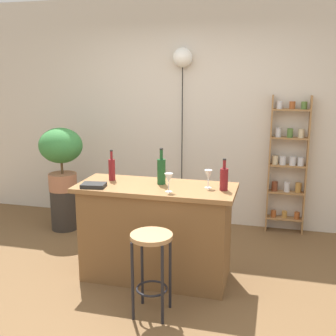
{
  "coord_description": "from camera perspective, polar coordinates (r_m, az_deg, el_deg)",
  "views": [
    {
      "loc": [
        1.03,
        -3.21,
        1.91
      ],
      "look_at": [
        0.05,
        0.55,
        1.01
      ],
      "focal_mm": 44.62,
      "sensor_mm": 36.0,
      "label": 1
    }
  ],
  "objects": [
    {
      "name": "ground",
      "position": [
        3.87,
        -2.88,
        -16.56
      ],
      "size": [
        12.0,
        12.0,
        0.0
      ],
      "primitive_type": "plane",
      "color": "brown"
    },
    {
      "name": "back_wall",
      "position": [
        5.28,
        3.32,
        7.45
      ],
      "size": [
        6.4,
        0.1,
        2.8
      ],
      "primitive_type": "cube",
      "color": "beige",
      "rests_on": "ground"
    },
    {
      "name": "kitchen_counter",
      "position": [
        3.93,
        -1.64,
        -8.71
      ],
      "size": [
        1.45,
        0.6,
        0.9
      ],
      "color": "brown",
      "rests_on": "ground"
    },
    {
      "name": "bar_stool",
      "position": [
        3.34,
        -2.26,
        -11.82
      ],
      "size": [
        0.33,
        0.33,
        0.68
      ],
      "color": "black",
      "rests_on": "ground"
    },
    {
      "name": "spice_shelf",
      "position": [
        5.14,
        16.05,
        0.57
      ],
      "size": [
        0.44,
        0.13,
        1.65
      ],
      "color": "#9E7042",
      "rests_on": "ground"
    },
    {
      "name": "plant_stool",
      "position": [
        5.34,
        -13.97,
        -5.49
      ],
      "size": [
        0.33,
        0.33,
        0.5
      ],
      "primitive_type": "cylinder",
      "color": "#2D2823",
      "rests_on": "ground"
    },
    {
      "name": "potted_plant",
      "position": [
        5.17,
        -14.41,
        2.1
      ],
      "size": [
        0.53,
        0.48,
        0.76
      ],
      "color": "#A86B4C",
      "rests_on": "plant_stool"
    },
    {
      "name": "bottle_sauce_amber",
      "position": [
        3.82,
        -0.91,
        -0.36
      ],
      "size": [
        0.08,
        0.08,
        0.33
      ],
      "color": "#194C23",
      "rests_on": "kitchen_counter"
    },
    {
      "name": "bottle_wine_red",
      "position": [
        3.99,
        -7.68,
        -0.13
      ],
      "size": [
        0.06,
        0.06,
        0.29
      ],
      "color": "maroon",
      "rests_on": "kitchen_counter"
    },
    {
      "name": "bottle_olive_oil",
      "position": [
        3.65,
        7.65,
        -1.42
      ],
      "size": [
        0.07,
        0.07,
        0.28
      ],
      "color": "maroon",
      "rests_on": "kitchen_counter"
    },
    {
      "name": "wine_glass_left",
      "position": [
        3.57,
        0.1,
        -1.47
      ],
      "size": [
        0.07,
        0.07,
        0.16
      ],
      "color": "silver",
      "rests_on": "kitchen_counter"
    },
    {
      "name": "wine_glass_center",
      "position": [
        3.71,
        5.52,
        -0.97
      ],
      "size": [
        0.07,
        0.07,
        0.16
      ],
      "color": "silver",
      "rests_on": "kitchen_counter"
    },
    {
      "name": "cookbook",
      "position": [
        3.8,
        -10.13,
        -2.34
      ],
      "size": [
        0.23,
        0.18,
        0.03
      ],
      "primitive_type": "cube",
      "rotation": [
        0.0,
        0.0,
        0.14
      ],
      "color": "black",
      "rests_on": "kitchen_counter"
    },
    {
      "name": "pendant_globe_light",
      "position": [
        5.17,
        2.01,
        14.62
      ],
      "size": [
        0.24,
        0.24,
        2.2
      ],
      "color": "black",
      "rests_on": "ground"
    }
  ]
}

